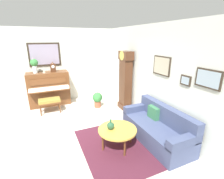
{
  "coord_description": "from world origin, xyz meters",
  "views": [
    {
      "loc": [
        4.01,
        -0.51,
        2.42
      ],
      "look_at": [
        -0.17,
        1.36,
        0.97
      ],
      "focal_mm": 26.06,
      "sensor_mm": 36.0,
      "label": 1
    }
  ],
  "objects_px": {
    "couch": "(157,128)",
    "teacup": "(44,72)",
    "green_jug": "(111,126)",
    "piano": "(49,89)",
    "potted_plant": "(97,99)",
    "flower_vase": "(34,64)",
    "grandfather_clock": "(125,82)",
    "mantel_clock": "(53,67)",
    "coffee_table": "(117,130)",
    "piano_bench": "(49,101)"
  },
  "relations": [
    {
      "from": "piano",
      "to": "coffee_table",
      "type": "relative_size",
      "value": 1.64
    },
    {
      "from": "grandfather_clock",
      "to": "potted_plant",
      "type": "height_order",
      "value": "grandfather_clock"
    },
    {
      "from": "piano_bench",
      "to": "coffee_table",
      "type": "distance_m",
      "value": 2.87
    },
    {
      "from": "couch",
      "to": "coffee_table",
      "type": "height_order",
      "value": "couch"
    },
    {
      "from": "couch",
      "to": "teacup",
      "type": "bearing_deg",
      "value": -145.65
    },
    {
      "from": "grandfather_clock",
      "to": "potted_plant",
      "type": "relative_size",
      "value": 3.62
    },
    {
      "from": "green_jug",
      "to": "coffee_table",
      "type": "bearing_deg",
      "value": 68.54
    },
    {
      "from": "flower_vase",
      "to": "potted_plant",
      "type": "height_order",
      "value": "flower_vase"
    },
    {
      "from": "green_jug",
      "to": "couch",
      "type": "bearing_deg",
      "value": 80.29
    },
    {
      "from": "coffee_table",
      "to": "green_jug",
      "type": "xyz_separation_m",
      "value": [
        -0.06,
        -0.14,
        0.12
      ]
    },
    {
      "from": "grandfather_clock",
      "to": "couch",
      "type": "height_order",
      "value": "grandfather_clock"
    },
    {
      "from": "mantel_clock",
      "to": "flower_vase",
      "type": "height_order",
      "value": "flower_vase"
    },
    {
      "from": "piano",
      "to": "piano_bench",
      "type": "bearing_deg",
      "value": -4.72
    },
    {
      "from": "couch",
      "to": "mantel_clock",
      "type": "bearing_deg",
      "value": -149.63
    },
    {
      "from": "mantel_clock",
      "to": "green_jug",
      "type": "bearing_deg",
      "value": 14.79
    },
    {
      "from": "piano",
      "to": "mantel_clock",
      "type": "xyz_separation_m",
      "value": [
        0.0,
        0.22,
        0.79
      ]
    },
    {
      "from": "coffee_table",
      "to": "piano_bench",
      "type": "bearing_deg",
      "value": -153.3
    },
    {
      "from": "piano",
      "to": "grandfather_clock",
      "type": "relative_size",
      "value": 0.71
    },
    {
      "from": "couch",
      "to": "coffee_table",
      "type": "relative_size",
      "value": 2.16
    },
    {
      "from": "flower_vase",
      "to": "potted_plant",
      "type": "distance_m",
      "value": 2.5
    },
    {
      "from": "couch",
      "to": "flower_vase",
      "type": "bearing_deg",
      "value": -142.79
    },
    {
      "from": "mantel_clock",
      "to": "teacup",
      "type": "xyz_separation_m",
      "value": [
        0.04,
        -0.31,
        -0.15
      ]
    },
    {
      "from": "couch",
      "to": "potted_plant",
      "type": "xyz_separation_m",
      "value": [
        -2.48,
        -0.7,
        0.01
      ]
    },
    {
      "from": "coffee_table",
      "to": "teacup",
      "type": "distance_m",
      "value": 3.65
    },
    {
      "from": "green_jug",
      "to": "grandfather_clock",
      "type": "bearing_deg",
      "value": 143.3
    },
    {
      "from": "potted_plant",
      "to": "piano_bench",
      "type": "bearing_deg",
      "value": -97.82
    },
    {
      "from": "piano_bench",
      "to": "teacup",
      "type": "height_order",
      "value": "teacup"
    },
    {
      "from": "piano_bench",
      "to": "mantel_clock",
      "type": "height_order",
      "value": "mantel_clock"
    },
    {
      "from": "piano_bench",
      "to": "grandfather_clock",
      "type": "distance_m",
      "value": 2.64
    },
    {
      "from": "piano_bench",
      "to": "grandfather_clock",
      "type": "xyz_separation_m",
      "value": [
        0.71,
        2.48,
        0.56
      ]
    },
    {
      "from": "couch",
      "to": "green_jug",
      "type": "relative_size",
      "value": 7.92
    },
    {
      "from": "couch",
      "to": "flower_vase",
      "type": "distance_m",
      "value": 4.53
    },
    {
      "from": "grandfather_clock",
      "to": "piano_bench",
      "type": "bearing_deg",
      "value": -105.97
    },
    {
      "from": "mantel_clock",
      "to": "green_jug",
      "type": "distance_m",
      "value": 3.49
    },
    {
      "from": "green_jug",
      "to": "potted_plant",
      "type": "bearing_deg",
      "value": 168.31
    },
    {
      "from": "piano_bench",
      "to": "piano",
      "type": "bearing_deg",
      "value": 175.28
    },
    {
      "from": "couch",
      "to": "green_jug",
      "type": "bearing_deg",
      "value": -99.71
    },
    {
      "from": "potted_plant",
      "to": "coffee_table",
      "type": "bearing_deg",
      "value": -8.01
    },
    {
      "from": "grandfather_clock",
      "to": "flower_vase",
      "type": "xyz_separation_m",
      "value": [
        -1.48,
        -2.8,
        0.59
      ]
    },
    {
      "from": "piano",
      "to": "couch",
      "type": "bearing_deg",
      "value": 32.94
    },
    {
      "from": "grandfather_clock",
      "to": "mantel_clock",
      "type": "height_order",
      "value": "grandfather_clock"
    },
    {
      "from": "flower_vase",
      "to": "green_jug",
      "type": "height_order",
      "value": "flower_vase"
    },
    {
      "from": "flower_vase",
      "to": "teacup",
      "type": "distance_m",
      "value": 0.41
    },
    {
      "from": "grandfather_clock",
      "to": "flower_vase",
      "type": "height_order",
      "value": "grandfather_clock"
    },
    {
      "from": "couch",
      "to": "piano_bench",
      "type": "bearing_deg",
      "value": -139.45
    },
    {
      "from": "piano_bench",
      "to": "couch",
      "type": "bearing_deg",
      "value": 40.55
    },
    {
      "from": "green_jug",
      "to": "piano",
      "type": "bearing_deg",
      "value": -161.73
    },
    {
      "from": "piano",
      "to": "piano_bench",
      "type": "relative_size",
      "value": 2.06
    },
    {
      "from": "grandfather_clock",
      "to": "couch",
      "type": "xyz_separation_m",
      "value": [
        1.99,
        -0.17,
        -0.65
      ]
    },
    {
      "from": "couch",
      "to": "teacup",
      "type": "relative_size",
      "value": 16.38
    }
  ]
}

